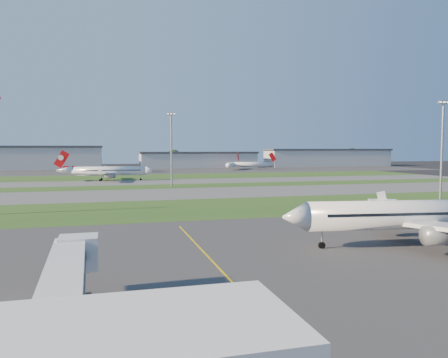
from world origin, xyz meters
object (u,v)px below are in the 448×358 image
object	(u,v)px
light_mast_centre	(171,144)
light_mast_east	(442,143)
mini_jet_near	(233,164)
airliner_parked	(420,215)
airliner_taxiing	(108,171)
jet_bridge	(61,299)
mini_jet_far	(253,164)

from	to	relation	value
light_mast_centre	light_mast_east	bearing A→B (deg)	-41.63
mini_jet_near	airliner_parked	bearing A→B (deg)	-159.23
airliner_taxiing	mini_jet_near	world-z (taller)	airliner_taxiing
airliner_parked	light_mast_east	xyz separation A→B (m)	(43.49, 45.31, 10.55)
airliner_taxiing	light_mast_east	bearing A→B (deg)	136.27
jet_bridge	light_mast_east	xyz separation A→B (m)	(87.81, 67.24, 10.81)
mini_jet_near	mini_jet_far	distance (m)	12.89
airliner_taxiing	mini_jet_near	size ratio (longest dim) A/B	1.43
mini_jet_far	light_mast_east	distance (m)	169.19
mini_jet_near	airliner_taxiing	bearing A→B (deg)	166.16
airliner_parked	mini_jet_near	distance (m)	218.80
jet_bridge	mini_jet_far	world-z (taller)	mini_jet_far
jet_bridge	light_mast_centre	xyz separation A→B (m)	(24.81, 123.24, 10.81)
airliner_parked	mini_jet_near	xyz separation A→B (m)	(36.46, 215.74, -0.98)
jet_bridge	airliner_taxiing	distance (m)	158.38
mini_jet_far	light_mast_centre	world-z (taller)	light_mast_centre
light_mast_centre	mini_jet_far	bearing A→B (deg)	58.62
jet_bridge	airliner_taxiing	size ratio (longest dim) A/B	0.74
airliner_parked	mini_jet_far	xyz separation A→B (m)	(49.24, 214.01, -0.98)
airliner_parked	light_mast_centre	bearing A→B (deg)	108.88
light_mast_centre	airliner_taxiing	bearing A→B (deg)	121.11
airliner_taxiing	mini_jet_far	bearing A→B (deg)	-135.68
mini_jet_far	light_mast_east	xyz separation A→B (m)	(-5.75, -168.70, 11.53)
light_mast_centre	light_mast_east	xyz separation A→B (m)	(63.00, -56.00, 0.00)
airliner_parked	light_mast_centre	size ratio (longest dim) A/B	1.50
mini_jet_far	light_mast_centre	distance (m)	132.52
jet_bridge	airliner_parked	bearing A→B (deg)	26.32
airliner_parked	mini_jet_far	bearing A→B (deg)	85.02
airliner_taxiing	mini_jet_near	bearing A→B (deg)	-130.68
airliner_taxiing	mini_jet_far	distance (m)	118.79
jet_bridge	airliner_taxiing	bearing A→B (deg)	88.69
airliner_parked	mini_jet_near	size ratio (longest dim) A/B	1.52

